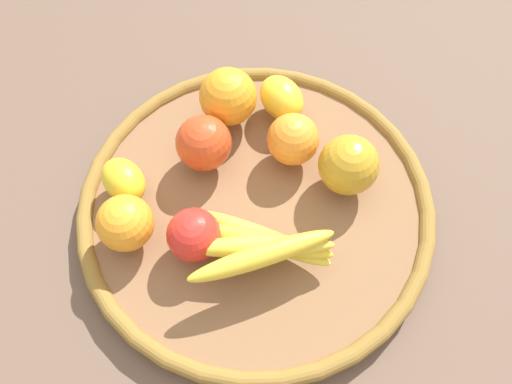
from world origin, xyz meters
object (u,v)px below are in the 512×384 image
Objects in this scene: apple_0 at (349,165)px; orange_0 at (293,139)px; apple_1 at (194,235)px; orange_1 at (228,97)px; orange_2 at (125,222)px; apple_2 at (204,143)px; lemon_0 at (124,180)px; lemon_1 at (282,98)px; banana_bunch at (261,245)px.

orange_0 is (0.05, -0.06, -0.00)m from apple_0.
apple_1 is at bearing 30.12° from orange_0.
orange_1 is at bearing -55.84° from orange_0.
orange_2 is 0.24m from orange_0.
apple_1 is at bearing 69.41° from apple_2.
orange_1 is 1.18× the size of lemon_0.
orange_2 reaches higher than lemon_0.
apple_2 is 0.13m from lemon_1.
lemon_1 is (0.04, -0.14, -0.01)m from apple_0.
orange_2 is at bearing 27.36° from lemon_1.
lemon_1 is at bearing -165.17° from lemon_0.
lemon_1 is (-0.12, -0.05, -0.01)m from apple_2.
lemon_0 is at bearing -58.13° from apple_1.
lemon_0 is at bearing 14.83° from lemon_1.
lemon_0 is at bearing 8.12° from apple_2.
apple_0 is (-0.21, -0.03, 0.01)m from apple_1.
lemon_0 is (0.28, -0.07, -0.01)m from apple_0.
apple_0 reaches higher than orange_2.
apple_2 reaches higher than banana_bunch.
orange_1 is 0.08m from lemon_1.
apple_1 is at bearing 8.20° from apple_0.
orange_2 is (0.15, -0.08, 0.00)m from banana_bunch.
lemon_1 reaches higher than lemon_0.
apple_2 is at bearing 49.98° from orange_1.
apple_1 is 0.24m from lemon_1.
apple_0 is 0.43× the size of banana_bunch.
apple_0 reaches higher than apple_2.
apple_1 is 0.37× the size of banana_bunch.
orange_1 is at bearing -96.56° from banana_bunch.
orange_0 is at bearing 81.63° from lemon_1.
banana_bunch is at bearing 25.69° from apple_0.
lemon_0 is 0.07m from orange_2.
lemon_1 is at bearing -135.37° from apple_1.
apple_0 is at bearing 130.10° from orange_0.
orange_2 reaches higher than apple_1.
lemon_1 is 0.08m from orange_0.
apple_2 reaches higher than lemon_1.
orange_0 is (-0.22, 0.01, 0.01)m from lemon_0.
orange_1 reaches higher than lemon_0.
orange_1 is (-0.10, -0.18, 0.01)m from apple_1.
apple_0 is 1.12× the size of orange_2.
orange_1 reaches higher than banana_bunch.
apple_1 is 0.84× the size of apple_0.
orange_1 is at bearing -154.56° from lemon_0.
orange_0 is (-0.06, 0.09, -0.01)m from orange_1.
apple_2 is 0.08m from orange_1.
lemon_0 is 0.91× the size of lemon_1.
banana_bunch is (-0.07, 0.04, -0.00)m from apple_1.
apple_2 is 0.19m from apple_0.
orange_1 is 1.15× the size of orange_2.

